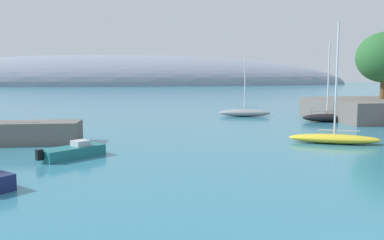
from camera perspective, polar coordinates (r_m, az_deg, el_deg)
name	(u,v)px	position (r m, az deg, el deg)	size (l,w,h in m)	color
shore_outcrop	(373,109)	(60.17, 24.98, 1.48)	(14.61, 15.27, 2.75)	#66605B
distant_ridge	(121,85)	(263.81, -10.37, 5.11)	(321.50, 87.62, 39.28)	gray
sailboat_yellow_near_shore	(334,138)	(37.03, 20.14, -2.43)	(8.00, 5.10, 10.67)	yellow
sailboat_black_mid_mooring	(327,117)	(54.01, 19.20, 0.43)	(6.74, 3.46, 10.34)	black
sailboat_grey_outer_mooring	(244,113)	(58.18, 7.71, 1.10)	(7.88, 3.81, 8.92)	gray
motorboat_teal_foreground	(73,152)	(30.01, -17.12, -4.48)	(4.73, 4.27, 1.21)	#1E6B70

